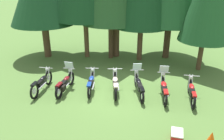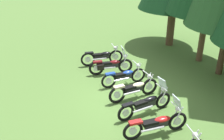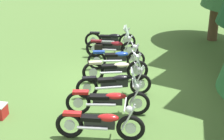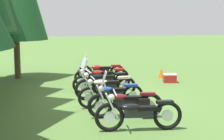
# 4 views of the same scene
# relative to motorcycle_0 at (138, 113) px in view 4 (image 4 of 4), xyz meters

# --- Properties ---
(ground_plane) EXTENTS (80.00, 80.00, 0.00)m
(ground_plane) POSITION_rel_motorcycle_0_xyz_m (3.61, 0.20, -0.46)
(ground_plane) COLOR #4C7033
(motorcycle_0) EXTENTS (0.72, 2.27, 1.03)m
(motorcycle_0) POSITION_rel_motorcycle_0_xyz_m (0.00, 0.00, 0.00)
(motorcycle_0) COLOR black
(motorcycle_0) RESTS_ON ground_plane
(motorcycle_1) EXTENTS (0.64, 2.19, 1.38)m
(motorcycle_1) POSITION_rel_motorcycle_0_xyz_m (1.16, 0.10, 0.00)
(motorcycle_1) COLOR black
(motorcycle_1) RESTS_ON ground_plane
(motorcycle_2) EXTENTS (0.67, 2.17, 1.01)m
(motorcycle_2) POSITION_rel_motorcycle_0_xyz_m (2.43, 0.37, -0.02)
(motorcycle_2) COLOR black
(motorcycle_2) RESTS_ON ground_plane
(motorcycle_3) EXTENTS (0.74, 2.27, 1.03)m
(motorcycle_3) POSITION_rel_motorcycle_0_xyz_m (3.65, 0.38, -0.00)
(motorcycle_3) COLOR black
(motorcycle_3) RESTS_ON ground_plane
(motorcycle_4) EXTENTS (0.77, 2.35, 1.35)m
(motorcycle_4) POSITION_rel_motorcycle_0_xyz_m (4.81, 0.41, -0.00)
(motorcycle_4) COLOR black
(motorcycle_4) RESTS_ON ground_plane
(motorcycle_5) EXTENTS (0.61, 2.35, 1.36)m
(motorcycle_5) POSITION_rel_motorcycle_0_xyz_m (6.00, 0.28, -0.00)
(motorcycle_5) COLOR black
(motorcycle_5) RESTS_ON ground_plane
(motorcycle_6) EXTENTS (0.73, 2.20, 1.00)m
(motorcycle_6) POSITION_rel_motorcycle_0_xyz_m (7.25, 0.15, -0.02)
(motorcycle_6) COLOR black
(motorcycle_6) RESTS_ON ground_plane
(picnic_cooler) EXTENTS (0.47, 0.61, 0.38)m
(picnic_cooler) POSITION_rel_motorcycle_0_xyz_m (6.27, -2.83, -0.27)
(picnic_cooler) COLOR red
(picnic_cooler) RESTS_ON ground_plane
(traffic_cone) EXTENTS (0.32, 0.32, 0.48)m
(traffic_cone) POSITION_rel_motorcycle_0_xyz_m (7.46, -2.79, -0.22)
(traffic_cone) COLOR #EA590F
(traffic_cone) RESTS_ON ground_plane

